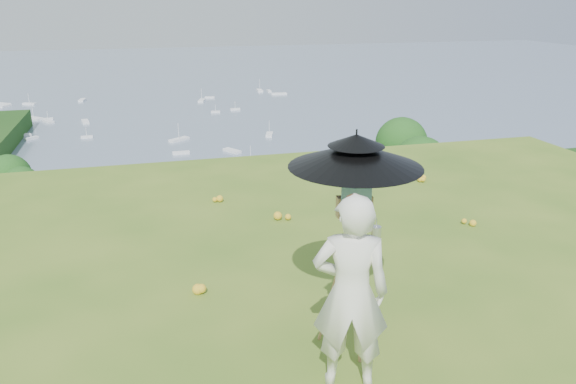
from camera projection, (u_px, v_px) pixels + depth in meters
name	position (u px, v px, depth m)	size (l,w,h in m)	color
ground	(399.00, 315.00, 6.29)	(14.00, 14.00, 0.00)	#4C7521
shoreline_tier	(171.00, 267.00, 86.55)	(170.00, 28.00, 8.00)	#73695C
bay_water	(144.00, 91.00, 236.51)	(700.00, 700.00, 0.00)	slate
slope_trees	(187.00, 250.00, 43.16)	(110.00, 50.00, 6.00)	#174D17
harbor_town	(168.00, 228.00, 84.42)	(110.00, 22.00, 5.00)	silver
moored_boats	(106.00, 134.00, 161.24)	(140.00, 140.00, 0.70)	white
wildflowers	(390.00, 299.00, 6.50)	(10.00, 10.50, 0.12)	yellow
painter	(351.00, 293.00, 4.88)	(0.67, 0.44, 1.85)	white
field_easel	(352.00, 267.00, 5.47)	(0.67, 0.67, 1.75)	#8E5E3B
sun_umbrella	(355.00, 172.00, 5.19)	(1.25, 1.25, 0.80)	black
painter_cap	(355.00, 200.00, 4.60)	(0.18, 0.22, 0.10)	#BD6769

